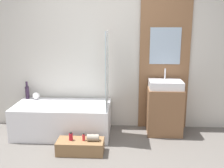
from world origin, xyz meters
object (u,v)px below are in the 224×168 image
at_px(vase_round_light, 36,96).
at_px(bottle_soap_secondary, 84,137).
at_px(bottle_soap_primary, 71,137).
at_px(wooden_step_bench, 80,147).
at_px(vase_tall_dark, 27,92).
at_px(sink, 166,84).
at_px(bathtub, 63,119).

xyz_separation_m(vase_round_light, bottle_soap_secondary, (0.94, -0.89, -0.32)).
bearing_deg(bottle_soap_primary, bottle_soap_secondary, 0.00).
xyz_separation_m(wooden_step_bench, bottle_soap_primary, (-0.13, 0.00, 0.14)).
bearing_deg(vase_tall_dark, bottle_soap_secondary, -39.76).
xyz_separation_m(sink, vase_tall_dark, (-2.28, 0.16, -0.19)).
bearing_deg(vase_tall_dark, vase_round_light, -8.89).
height_order(sink, vase_round_light, sink).
xyz_separation_m(vase_tall_dark, bottle_soap_secondary, (1.10, -0.91, -0.38)).
bearing_deg(vase_round_light, bottle_soap_primary, -49.29).
relative_size(bottle_soap_primary, bottle_soap_secondary, 1.10).
bearing_deg(wooden_step_bench, vase_round_light, 135.13).
relative_size(wooden_step_bench, bottle_soap_secondary, 6.14).
distance_m(bathtub, wooden_step_bench, 0.74).
height_order(sink, bottle_soap_primary, sink).
relative_size(vase_tall_dark, vase_round_light, 2.58).
distance_m(bottle_soap_primary, bottle_soap_secondary, 0.18).
distance_m(sink, vase_round_light, 2.15).
xyz_separation_m(bathtub, vase_tall_dark, (-0.66, 0.30, 0.37)).
relative_size(vase_round_light, bottle_soap_secondary, 1.10).
bearing_deg(bottle_soap_primary, bathtub, 112.57).
bearing_deg(bathtub, vase_round_light, 151.76).
height_order(sink, vase_tall_dark, sink).
bearing_deg(wooden_step_bench, bathtub, 121.95).
distance_m(wooden_step_bench, sink, 1.61).
height_order(bottle_soap_primary, bottle_soap_secondary, bottle_soap_primary).
xyz_separation_m(sink, bottle_soap_primary, (-1.36, -0.75, -0.57)).
bearing_deg(sink, vase_round_light, 176.29).
bearing_deg(vase_tall_dark, bathtub, -24.11).
height_order(bathtub, sink, sink).
relative_size(bathtub, bottle_soap_secondary, 14.36).
xyz_separation_m(bathtub, bottle_soap_primary, (0.26, -0.61, -0.01)).
height_order(wooden_step_bench, vase_tall_dark, vase_tall_dark).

